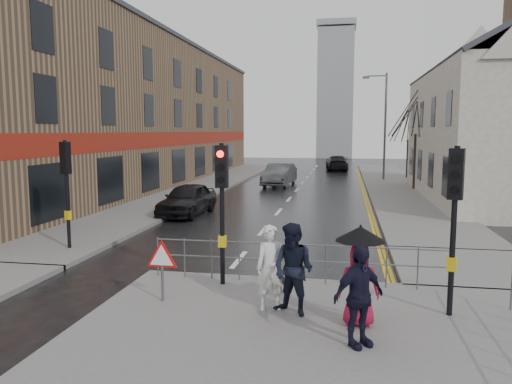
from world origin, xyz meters
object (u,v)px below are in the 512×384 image
at_px(pedestrian_with_umbrella, 360,270).
at_px(car_parked, 187,199).
at_px(pedestrian_d, 359,296).
at_px(pedestrian_b, 293,269).
at_px(pedestrian_a, 271,268).
at_px(car_mid, 279,175).

bearing_deg(pedestrian_with_umbrella, car_parked, 120.94).
bearing_deg(pedestrian_d, car_parked, 80.66).
bearing_deg(pedestrian_with_umbrella, pedestrian_b, 164.64).
distance_m(pedestrian_with_umbrella, car_parked, 14.35).
bearing_deg(pedestrian_a, pedestrian_b, -38.80).
bearing_deg(car_mid, pedestrian_with_umbrella, -73.98).
relative_size(pedestrian_with_umbrella, pedestrian_d, 1.09).
bearing_deg(pedestrian_b, car_mid, 125.37).
xyz_separation_m(pedestrian_with_umbrella, car_mid, (-4.84, 25.32, -0.44)).
bearing_deg(pedestrian_a, pedestrian_d, -56.76).
relative_size(pedestrian_d, car_mid, 0.37).
bearing_deg(car_parked, pedestrian_b, -59.40).
bearing_deg(pedestrian_b, pedestrian_a, -175.74).
bearing_deg(car_mid, car_parked, -95.82).
height_order(car_parked, car_mid, car_mid).
relative_size(pedestrian_b, pedestrian_with_umbrella, 0.97).
bearing_deg(pedestrian_a, car_parked, 99.75).
bearing_deg(pedestrian_d, car_mid, 62.04).
bearing_deg(car_mid, pedestrian_b, -76.70).
height_order(pedestrian_with_umbrella, car_mid, pedestrian_with_umbrella).
height_order(pedestrian_b, pedestrian_with_umbrella, pedestrian_with_umbrella).
xyz_separation_m(pedestrian_d, car_parked, (-7.34, 13.25, -0.29)).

